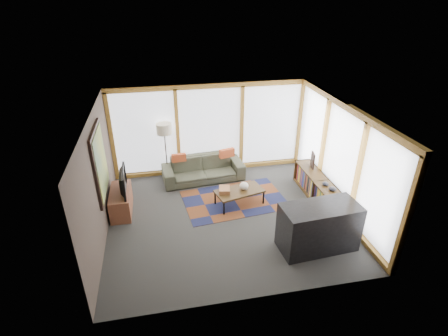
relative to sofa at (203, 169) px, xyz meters
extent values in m
plane|color=#282826|center=(0.30, -1.92, -0.33)|extent=(5.50, 5.50, 0.00)
cube|color=#453832|center=(-2.45, -1.92, 0.97)|extent=(0.04, 5.00, 2.60)
cube|color=#453832|center=(0.30, -4.42, 0.97)|extent=(5.50, 0.04, 2.60)
cube|color=silver|center=(0.30, -1.92, 2.27)|extent=(5.50, 5.00, 0.04)
cube|color=white|center=(0.30, 0.55, 0.97)|extent=(5.30, 0.02, 2.35)
cube|color=white|center=(3.02, -1.92, 0.97)|extent=(0.02, 4.80, 2.35)
cube|color=black|center=(-2.42, -1.62, 1.22)|extent=(0.05, 1.35, 1.55)
cube|color=yellow|center=(-2.39, -1.62, 1.22)|extent=(0.02, 1.20, 1.40)
cube|color=brown|center=(0.62, -1.24, -0.32)|extent=(2.69, 1.89, 0.01)
imported|color=#3A3D2E|center=(0.00, 0.00, 0.00)|extent=(2.31, 1.07, 0.66)
cube|color=#B54823|center=(-0.66, -0.05, 0.44)|extent=(0.40, 0.15, 0.22)
cube|color=#B54823|center=(0.68, -0.03, 0.45)|extent=(0.45, 0.23, 0.24)
cube|color=#925B35|center=(0.33, -1.43, 0.12)|extent=(0.32, 0.37, 0.11)
ellipsoid|color=silver|center=(0.83, -1.41, 0.16)|extent=(0.24, 0.24, 0.20)
ellipsoid|color=black|center=(2.77, -2.21, 0.32)|extent=(0.21, 0.21, 0.09)
ellipsoid|color=black|center=(2.71, -1.95, 0.32)|extent=(0.17, 0.17, 0.08)
cube|color=black|center=(2.79, -0.98, 0.48)|extent=(0.11, 0.31, 0.41)
cube|color=brown|center=(-2.17, -1.20, -0.05)|extent=(0.47, 1.12, 0.56)
imported|color=black|center=(-2.12, -1.22, 0.51)|extent=(0.16, 0.97, 0.56)
cube|color=black|center=(1.92, -3.34, 0.17)|extent=(1.64, 0.86, 1.00)
camera|label=1|loc=(-1.11, -8.63, 4.55)|focal=28.00mm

